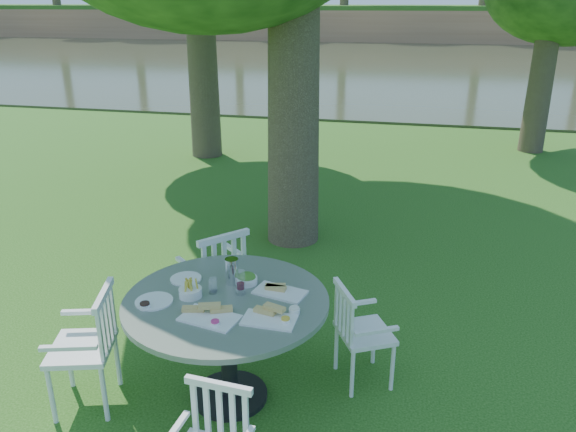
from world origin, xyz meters
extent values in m
plane|color=#16420D|center=(0.00, 0.00, 0.00)|extent=(140.00, 140.00, 0.00)
cylinder|color=black|center=(-0.05, -1.48, 0.02)|extent=(0.56, 0.56, 0.04)
cylinder|color=black|center=(-0.05, -1.48, 0.43)|extent=(0.12, 0.12, 0.77)
cylinder|color=#5D6B59|center=(-0.05, -1.48, 0.83)|extent=(1.46, 1.46, 0.04)
cylinder|color=white|center=(1.13, -1.12, 0.20)|extent=(0.03, 0.03, 0.41)
cylinder|color=white|center=(0.96, -0.80, 0.20)|extent=(0.03, 0.03, 0.41)
cylinder|color=white|center=(0.84, -1.27, 0.20)|extent=(0.03, 0.03, 0.41)
cylinder|color=white|center=(0.67, -0.95, 0.20)|extent=(0.03, 0.03, 0.41)
cube|color=white|center=(0.90, -1.03, 0.42)|extent=(0.53, 0.54, 0.04)
cube|color=white|center=(0.74, -1.12, 0.61)|extent=(0.23, 0.38, 0.42)
cylinder|color=white|center=(-0.52, -0.25, 0.24)|extent=(0.04, 0.04, 0.48)
cylinder|color=white|center=(-0.80, -0.57, 0.24)|extent=(0.04, 0.04, 0.48)
cylinder|color=white|center=(-0.23, -0.50, 0.24)|extent=(0.04, 0.04, 0.48)
cylinder|color=white|center=(-0.51, -0.82, 0.24)|extent=(0.04, 0.04, 0.48)
cube|color=white|center=(-0.51, -0.54, 0.50)|extent=(0.66, 0.66, 0.04)
cube|color=white|center=(-0.35, -0.67, 0.73)|extent=(0.35, 0.40, 0.49)
cylinder|color=white|center=(-1.30, -1.64, 0.23)|extent=(0.04, 0.04, 0.46)
cylinder|color=white|center=(-1.18, -2.02, 0.23)|extent=(0.04, 0.04, 0.46)
cylinder|color=white|center=(-0.95, -1.53, 0.23)|extent=(0.04, 0.04, 0.46)
cylinder|color=white|center=(-0.83, -1.92, 0.23)|extent=(0.04, 0.04, 0.46)
cube|color=white|center=(-1.07, -1.78, 0.48)|extent=(0.54, 0.57, 0.04)
cube|color=white|center=(-0.87, -1.72, 0.69)|extent=(0.17, 0.46, 0.47)
cube|color=white|center=(0.19, -2.33, 0.60)|extent=(0.41, 0.07, 0.41)
cube|color=white|center=(-0.07, -1.77, 0.86)|extent=(0.42, 0.30, 0.01)
cube|color=white|center=(0.32, -1.70, 0.86)|extent=(0.35, 0.21, 0.01)
cube|color=white|center=(0.30, -1.32, 0.86)|extent=(0.40, 0.28, 0.02)
cylinder|color=white|center=(-0.53, -1.65, 0.86)|extent=(0.26, 0.26, 0.01)
cylinder|color=white|center=(-0.45, -1.28, 0.86)|extent=(0.23, 0.23, 0.01)
cylinder|color=white|center=(-0.31, -1.51, 0.88)|extent=(0.16, 0.16, 0.06)
cylinder|color=white|center=(0.02, -1.24, 0.88)|extent=(0.16, 0.16, 0.05)
cylinder|color=silver|center=(-0.08, -1.25, 0.95)|extent=(0.10, 0.10, 0.20)
cylinder|color=white|center=(0.03, -1.40, 0.94)|extent=(0.07, 0.07, 0.18)
cylinder|color=white|center=(-0.18, -1.40, 0.90)|extent=(0.06, 0.06, 0.10)
cylinder|color=white|center=(-0.17, -1.43, 0.90)|extent=(0.06, 0.06, 0.10)
cylinder|color=white|center=(-0.01, -1.84, 0.86)|extent=(0.06, 0.06, 0.03)
cylinder|color=white|center=(0.43, -1.70, 0.86)|extent=(0.07, 0.07, 0.03)
cylinder|color=white|center=(0.46, -1.57, 0.87)|extent=(0.08, 0.08, 0.03)
cylinder|color=white|center=(-0.55, -1.74, 0.87)|extent=(0.08, 0.08, 0.03)
cube|color=#2F351F|center=(0.00, 23.00, 0.00)|extent=(100.00, 28.00, 0.12)
cube|color=#996847|center=(0.00, 38.50, 1.10)|extent=(100.00, 3.00, 2.20)
cube|color=#16420D|center=(0.00, 46.00, 2.35)|extent=(100.00, 18.00, 0.30)
camera|label=1|loc=(1.16, -4.78, 2.81)|focal=35.00mm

